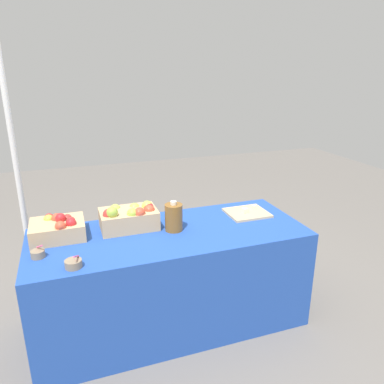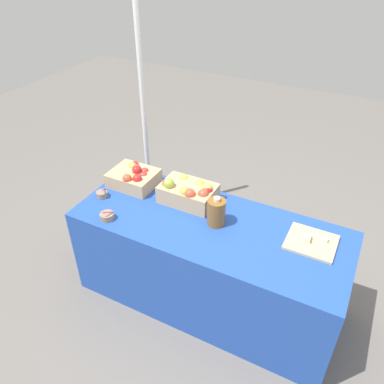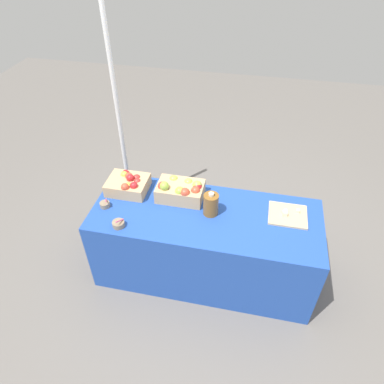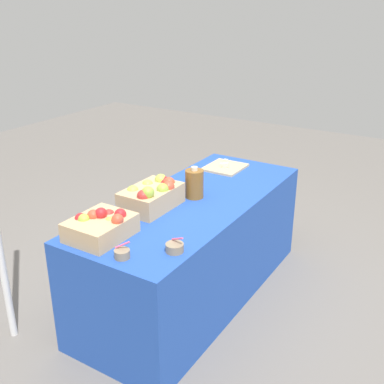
{
  "view_description": "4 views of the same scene",
  "coord_description": "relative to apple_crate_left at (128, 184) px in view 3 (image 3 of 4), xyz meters",
  "views": [
    {
      "loc": [
        -0.63,
        -2.25,
        1.82
      ],
      "look_at": [
        0.17,
        0.02,
        1.01
      ],
      "focal_mm": 34.42,
      "sensor_mm": 36.0,
      "label": 1
    },
    {
      "loc": [
        0.82,
        -1.86,
        2.42
      ],
      "look_at": [
        -0.17,
        0.07,
        0.91
      ],
      "focal_mm": 36.07,
      "sensor_mm": 36.0,
      "label": 2
    },
    {
      "loc": [
        0.32,
        -2.05,
        2.71
      ],
      "look_at": [
        -0.11,
        -0.03,
        0.98
      ],
      "focal_mm": 32.46,
      "sensor_mm": 36.0,
      "label": 3
    },
    {
      "loc": [
        -2.45,
        -1.5,
        1.97
      ],
      "look_at": [
        0.02,
        0.03,
        0.78
      ],
      "focal_mm": 43.92,
      "sensor_mm": 36.0,
      "label": 4
    }
  ],
  "objects": [
    {
      "name": "ground_plane",
      "position": [
        0.73,
        -0.16,
        -0.81
      ],
      "size": [
        10.0,
        10.0,
        0.0
      ],
      "primitive_type": "plane",
      "color": "slate"
    },
    {
      "name": "table",
      "position": [
        0.73,
        -0.16,
        -0.44
      ],
      "size": [
        1.9,
        0.76,
        0.74
      ],
      "primitive_type": "cube",
      "color": "#234CAD",
      "rests_on": "ground_plane"
    },
    {
      "name": "apple_crate_left",
      "position": [
        0.0,
        0.0,
        0.0
      ],
      "size": [
        0.35,
        0.29,
        0.17
      ],
      "color": "tan",
      "rests_on": "table"
    },
    {
      "name": "apple_crate_middle",
      "position": [
        0.48,
        -0.0,
        0.02
      ],
      "size": [
        0.39,
        0.26,
        0.2
      ],
      "color": "tan",
      "rests_on": "table"
    },
    {
      "name": "cutting_board_front",
      "position": [
        1.38,
        -0.05,
        -0.06
      ],
      "size": [
        0.31,
        0.28,
        0.06
      ],
      "color": "#D1B284",
      "rests_on": "table"
    },
    {
      "name": "sample_bowl_near",
      "position": [
        0.07,
        -0.44,
        -0.04
      ],
      "size": [
        0.1,
        0.1,
        0.09
      ],
      "color": "gray",
      "rests_on": "table"
    },
    {
      "name": "sample_bowl_mid",
      "position": [
        -0.12,
        -0.25,
        -0.04
      ],
      "size": [
        0.08,
        0.09,
        0.09
      ],
      "color": "gray",
      "rests_on": "table"
    },
    {
      "name": "cider_jug",
      "position": [
        0.76,
        -0.14,
        0.03
      ],
      "size": [
        0.12,
        0.12,
        0.21
      ],
      "color": "brown",
      "rests_on": "table"
    },
    {
      "name": "tent_pole",
      "position": [
        -0.26,
        0.57,
        0.29
      ],
      "size": [
        0.04,
        0.04,
        2.19
      ],
      "primitive_type": "cylinder",
      "color": "white",
      "rests_on": "ground_plane"
    }
  ]
}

